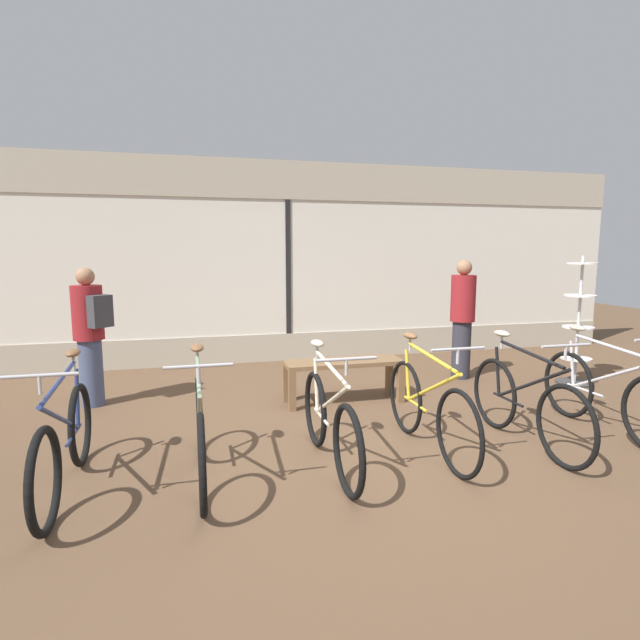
{
  "coord_description": "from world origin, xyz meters",
  "views": [
    {
      "loc": [
        -1.51,
        -4.16,
        1.8
      ],
      "look_at": [
        0.0,
        1.72,
        0.95
      ],
      "focal_mm": 28.0,
      "sensor_mm": 36.0,
      "label": 1
    }
  ],
  "objects": [
    {
      "name": "ground_plane",
      "position": [
        0.0,
        0.0,
        0.0
      ],
      "size": [
        24.0,
        24.0,
        0.0
      ],
      "primitive_type": "plane",
      "color": "brown"
    },
    {
      "name": "shop_back_wall",
      "position": [
        0.0,
        3.81,
        1.64
      ],
      "size": [
        12.0,
        0.08,
        3.2
      ],
      "color": "#B2A893",
      "rests_on": "ground_plane"
    },
    {
      "name": "bicycle_far_left",
      "position": [
        -2.46,
        -0.27,
        0.38
      ],
      "size": [
        0.46,
        1.76,
        1.03
      ],
      "color": "black",
      "rests_on": "ground_plane"
    },
    {
      "name": "bicycle_left",
      "position": [
        -1.49,
        -0.3,
        0.39
      ],
      "size": [
        0.46,
        1.72,
        1.03
      ],
      "color": "black",
      "rests_on": "ground_plane"
    },
    {
      "name": "bicycle_center_left",
      "position": [
        -0.45,
        -0.32,
        0.38
      ],
      "size": [
        0.46,
        1.7,
        1.03
      ],
      "color": "black",
      "rests_on": "ground_plane"
    },
    {
      "name": "bicycle_center_right",
      "position": [
        0.5,
        -0.23,
        0.4
      ],
      "size": [
        0.46,
        1.74,
        1.04
      ],
      "color": "black",
      "rests_on": "ground_plane"
    },
    {
      "name": "bicycle_right",
      "position": [
        1.44,
        -0.32,
        0.4
      ],
      "size": [
        0.46,
        1.72,
        1.04
      ],
      "color": "black",
      "rests_on": "ground_plane"
    },
    {
      "name": "bicycle_far_right",
      "position": [
        2.41,
        -0.25,
        0.4
      ],
      "size": [
        0.46,
        1.78,
        1.04
      ],
      "color": "black",
      "rests_on": "ground_plane"
    },
    {
      "name": "accessory_rack",
      "position": [
        3.5,
        1.38,
        0.71
      ],
      "size": [
        0.48,
        0.48,
        1.73
      ],
      "color": "#333333",
      "rests_on": "ground_plane"
    },
    {
      "name": "display_bench",
      "position": [
        0.2,
        1.37,
        0.41
      ],
      "size": [
        1.4,
        0.44,
        0.51
      ],
      "color": "brown",
      "rests_on": "ground_plane"
    },
    {
      "name": "customer_near_rack",
      "position": [
        2.15,
        2.05,
        0.88
      ],
      "size": [
        0.36,
        0.36,
        1.67
      ],
      "color": "#2D2D38",
      "rests_on": "ground_plane"
    },
    {
      "name": "customer_by_window",
      "position": [
        -2.67,
        1.96,
        0.86
      ],
      "size": [
        0.54,
        0.55,
        1.61
      ],
      "color": "#424C6B",
      "rests_on": "ground_plane"
    }
  ]
}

